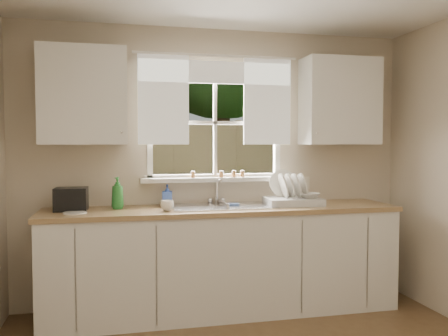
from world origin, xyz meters
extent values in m
cube|color=beige|center=(0.00, 2.00, 0.57)|extent=(3.60, 0.02, 1.15)
cube|color=beige|center=(0.00, 2.00, 2.33)|extent=(3.60, 0.02, 0.35)
cube|color=beige|center=(-1.20, 2.00, 1.65)|extent=(1.20, 0.02, 1.00)
cube|color=beige|center=(1.20, 2.00, 1.65)|extent=(1.20, 0.02, 1.00)
cube|color=white|center=(0.00, 2.02, 1.15)|extent=(1.30, 0.06, 0.05)
cube|color=white|center=(0.00, 2.02, 2.15)|extent=(1.30, 0.06, 0.05)
cube|color=white|center=(-0.60, 2.02, 1.65)|extent=(0.05, 0.06, 1.05)
cube|color=white|center=(0.60, 2.02, 1.65)|extent=(0.05, 0.06, 1.05)
cube|color=white|center=(0.00, 2.02, 1.65)|extent=(0.03, 0.04, 1.00)
cube|color=white|center=(0.00, 2.02, 1.65)|extent=(1.20, 0.04, 0.03)
cube|color=white|center=(0.00, 1.96, 1.13)|extent=(1.38, 0.14, 0.04)
cylinder|color=white|center=(0.00, 1.94, 2.25)|extent=(1.50, 0.02, 0.02)
cube|color=white|center=(-0.48, 1.95, 1.85)|extent=(0.45, 0.02, 0.80)
cube|color=white|center=(0.48, 1.95, 1.85)|extent=(0.45, 0.02, 0.80)
cube|color=white|center=(0.00, 1.95, 2.10)|extent=(1.40, 0.02, 0.20)
cube|color=silver|center=(0.00, 1.68, 0.43)|extent=(3.00, 0.62, 0.87)
cube|color=#99784C|center=(0.00, 1.68, 0.89)|extent=(3.04, 0.65, 0.04)
cube|color=silver|center=(-1.15, 1.82, 1.85)|extent=(0.70, 0.33, 0.80)
cube|color=silver|center=(1.15, 1.82, 1.85)|extent=(0.70, 0.33, 0.80)
cube|color=beige|center=(0.88, 1.99, 1.08)|extent=(0.08, 0.01, 0.12)
cylinder|color=brown|center=(0.24, 1.94, 1.18)|extent=(0.04, 0.04, 0.06)
cylinder|color=brown|center=(-0.22, 1.94, 1.18)|extent=(0.04, 0.04, 0.06)
cylinder|color=brown|center=(0.04, 1.94, 1.18)|extent=(0.04, 0.04, 0.06)
cylinder|color=brown|center=(0.16, 1.94, 1.18)|extent=(0.04, 0.04, 0.06)
cube|color=#335421|center=(0.00, 7.00, -0.02)|extent=(20.00, 10.00, 0.02)
cube|color=olive|center=(0.00, 5.00, 0.90)|extent=(8.00, 0.10, 1.80)
cube|color=maroon|center=(-1.20, 8.50, 1.10)|extent=(3.00, 3.00, 2.20)
cube|color=black|center=(-1.20, 8.50, 2.35)|extent=(3.20, 3.20, 0.30)
cylinder|color=#423021|center=(1.40, 8.00, 1.60)|extent=(0.36, 0.36, 3.20)
sphere|color=#214716|center=(1.40, 8.00, 4.00)|extent=(4.00, 4.00, 4.00)
sphere|color=#214716|center=(0.30, 9.50, 4.50)|extent=(3.20, 3.20, 3.20)
cube|color=#B7B7BC|center=(0.00, 1.71, 0.83)|extent=(0.84, 0.46, 0.18)
cube|color=#B7B7BC|center=(0.00, 1.71, 0.92)|extent=(0.88, 0.50, 0.01)
cube|color=#B7B7BC|center=(0.00, 1.71, 0.89)|extent=(0.02, 0.41, 0.14)
cylinder|color=silver|center=(0.00, 1.96, 1.02)|extent=(0.03, 0.03, 0.22)
cylinder|color=silver|center=(0.00, 1.88, 1.13)|extent=(0.02, 0.18, 0.02)
sphere|color=silver|center=(-0.06, 1.96, 0.94)|extent=(0.05, 0.05, 0.05)
sphere|color=silver|center=(0.06, 1.96, 0.94)|extent=(0.05, 0.05, 0.05)
cube|color=silver|center=(0.64, 1.70, 0.94)|extent=(0.51, 0.40, 0.06)
cylinder|color=white|center=(0.59, 1.82, 1.09)|extent=(0.26, 0.09, 0.25)
cylinder|color=white|center=(0.55, 1.70, 1.08)|extent=(0.08, 0.22, 0.22)
cylinder|color=white|center=(0.61, 1.70, 1.08)|extent=(0.08, 0.22, 0.22)
cylinder|color=white|center=(0.67, 1.70, 1.08)|extent=(0.08, 0.22, 0.22)
cylinder|color=white|center=(0.73, 1.69, 1.08)|extent=(0.08, 0.22, 0.22)
imported|color=silver|center=(0.78, 1.65, 1.00)|extent=(0.19, 0.19, 0.05)
imported|color=#287C30|center=(-0.89, 1.78, 1.04)|extent=(0.13, 0.14, 0.27)
imported|color=blue|center=(-0.46, 1.88, 1.00)|extent=(0.09, 0.10, 0.19)
imported|color=beige|center=(-1.27, 1.78, 1.00)|extent=(0.18, 0.18, 0.18)
cylinder|color=silver|center=(-1.21, 1.58, 0.92)|extent=(0.18, 0.18, 0.01)
imported|color=silver|center=(-0.49, 1.57, 0.95)|extent=(0.12, 0.12, 0.09)
cube|color=black|center=(-1.26, 1.77, 1.00)|extent=(0.27, 0.23, 0.19)
camera|label=1|loc=(-0.89, -2.27, 1.45)|focal=38.00mm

